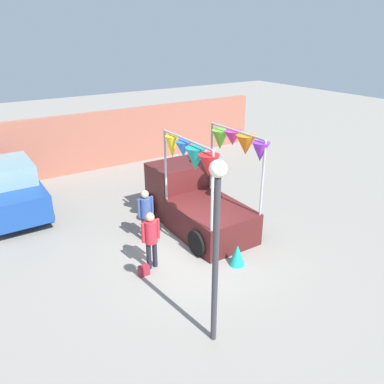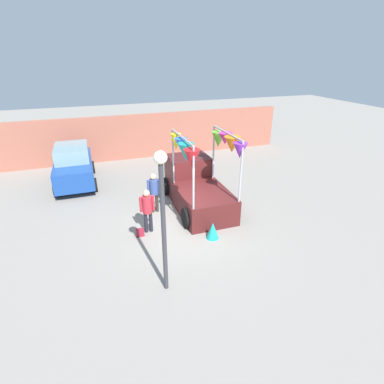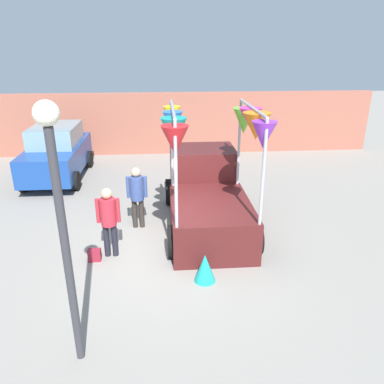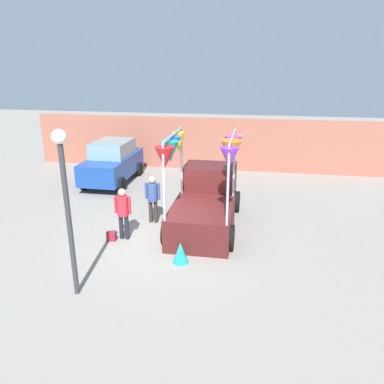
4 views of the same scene
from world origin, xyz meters
The scene contains 9 objects.
ground_plane centered at (0.00, 0.00, 0.00)m, with size 60.00×60.00×0.00m, color gray.
vendor_truck centered at (0.96, 1.43, 0.97)m, with size 2.49×4.13×3.26m.
parked_car centered at (-3.88, 5.46, 0.94)m, with size 1.88×4.00×1.88m.
person_customer centered at (-1.39, -0.08, 0.99)m, with size 0.53×0.34×1.65m.
person_vendor centered at (-0.84, 1.32, 0.99)m, with size 0.53×0.34×1.64m.
handbag centered at (-1.74, -0.28, 0.14)m, with size 0.28×0.16×0.28m, color maroon.
street_lamp centered at (-1.52, -3.07, 2.56)m, with size 0.32×0.32×3.92m.
brick_boundary_wall centered at (0.00, 8.51, 1.30)m, with size 18.00×0.36×2.60m, color #9E5947.
folded_kite_bundle_teal centered at (0.63, -1.23, 0.30)m, with size 0.44×0.44×0.60m, color teal.
Camera 1 is at (-5.16, -7.84, 5.90)m, focal length 35.00 mm.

